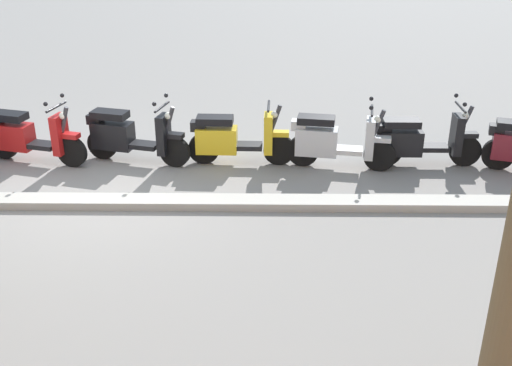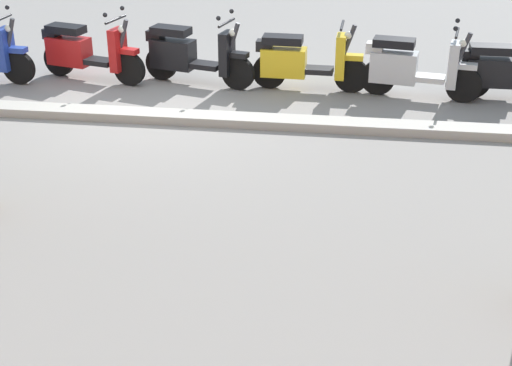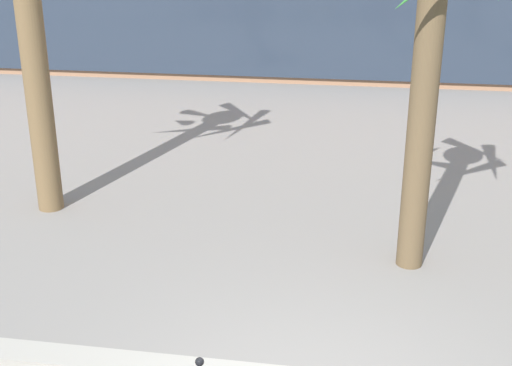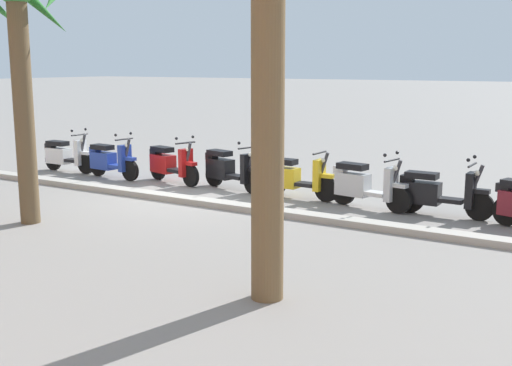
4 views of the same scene
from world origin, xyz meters
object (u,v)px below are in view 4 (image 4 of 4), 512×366
(scooter_black_tail_end, at_px, (437,192))
(scooter_white_far_back, at_px, (66,155))
(scooter_blue_mid_front, at_px, (110,160))
(scooter_red_last_in_row, at_px, (170,164))
(scooter_silver_gap_after_mid, at_px, (364,185))
(palm_tree_far_corner, at_px, (18,29))
(scooter_black_mid_rear, at_px, (228,169))
(scooter_yellow_mid_centre, at_px, (295,177))

(scooter_black_tail_end, relative_size, scooter_white_far_back, 1.05)
(scooter_blue_mid_front, bearing_deg, scooter_red_last_in_row, -169.90)
(scooter_silver_gap_after_mid, bearing_deg, scooter_black_tail_end, -175.81)
(palm_tree_far_corner, bearing_deg, scooter_silver_gap_after_mid, -137.46)
(scooter_blue_mid_front, distance_m, palm_tree_far_corner, 5.55)
(scooter_black_mid_rear, height_order, scooter_red_last_in_row, same)
(scooter_blue_mid_front, height_order, palm_tree_far_corner, palm_tree_far_corner)
(scooter_black_mid_rear, height_order, scooter_white_far_back, same)
(scooter_black_tail_end, height_order, scooter_black_mid_rear, same)
(scooter_black_mid_rear, bearing_deg, scooter_blue_mid_front, 5.39)
(scooter_silver_gap_after_mid, bearing_deg, scooter_red_last_in_row, -2.19)
(scooter_black_tail_end, bearing_deg, scooter_yellow_mid_centre, -0.68)
(scooter_blue_mid_front, distance_m, scooter_white_far_back, 1.70)
(scooter_yellow_mid_centre, bearing_deg, scooter_blue_mid_front, 2.76)
(scooter_black_tail_end, distance_m, scooter_silver_gap_after_mid, 1.43)
(palm_tree_far_corner, bearing_deg, scooter_black_tail_end, -144.23)
(scooter_red_last_in_row, bearing_deg, palm_tree_far_corner, 95.13)
(scooter_black_tail_end, bearing_deg, palm_tree_far_corner, 35.77)
(scooter_white_far_back, bearing_deg, scooter_black_mid_rear, -177.48)
(scooter_red_last_in_row, relative_size, scooter_white_far_back, 1.03)
(scooter_black_tail_end, relative_size, scooter_silver_gap_after_mid, 1.03)
(scooter_white_far_back, relative_size, palm_tree_far_corner, 0.38)
(scooter_black_tail_end, xyz_separation_m, scooter_yellow_mid_centre, (3.07, -0.04, 0.00))
(scooter_silver_gap_after_mid, height_order, scooter_white_far_back, same)
(scooter_black_tail_end, relative_size, palm_tree_far_corner, 0.40)
(scooter_black_tail_end, xyz_separation_m, scooter_black_mid_rear, (4.82, -0.11, 0.02))
(scooter_silver_gap_after_mid, relative_size, scooter_blue_mid_front, 1.02)
(scooter_silver_gap_after_mid, xyz_separation_m, scooter_yellow_mid_centre, (1.64, -0.14, -0.02))
(scooter_black_tail_end, distance_m, scooter_red_last_in_row, 6.52)
(scooter_black_tail_end, bearing_deg, scooter_black_mid_rear, -1.29)
(scooter_white_far_back, distance_m, palm_tree_far_corner, 6.45)
(scooter_black_tail_end, distance_m, scooter_yellow_mid_centre, 3.07)
(scooter_red_last_in_row, distance_m, scooter_blue_mid_front, 1.71)
(scooter_blue_mid_front, bearing_deg, scooter_silver_gap_after_mid, -179.11)
(scooter_black_mid_rear, bearing_deg, palm_tree_far_corner, 74.03)
(palm_tree_far_corner, bearing_deg, scooter_blue_mid_front, -63.54)
(scooter_red_last_in_row, relative_size, scooter_blue_mid_front, 1.04)
(scooter_blue_mid_front, bearing_deg, scooter_black_tail_end, -178.53)
(scooter_black_mid_rear, bearing_deg, scooter_yellow_mid_centre, 177.66)
(scooter_black_tail_end, relative_size, scooter_blue_mid_front, 1.05)
(scooter_yellow_mid_centre, height_order, scooter_black_mid_rear, scooter_black_mid_rear)
(scooter_white_far_back, bearing_deg, scooter_yellow_mid_centre, -178.72)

